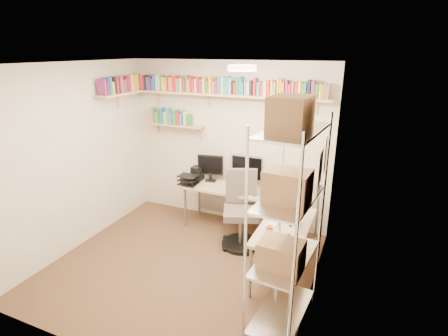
% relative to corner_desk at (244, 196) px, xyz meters
% --- Properties ---
extents(ground, '(3.20, 3.20, 0.00)m').
position_rel_corner_desk_xyz_m(ground, '(-0.48, -0.96, -0.67)').
color(ground, '#48351F').
rests_on(ground, ground).
extents(room_shell, '(3.24, 3.04, 2.52)m').
position_rel_corner_desk_xyz_m(room_shell, '(-0.47, -0.96, 0.88)').
color(room_shell, beige).
rests_on(room_shell, ground).
extents(wall_shelves, '(3.12, 1.09, 0.79)m').
position_rel_corner_desk_xyz_m(wall_shelves, '(-0.92, 0.33, 1.36)').
color(wall_shelves, tan).
rests_on(wall_shelves, ground).
extents(corner_desk, '(2.09, 1.73, 1.18)m').
position_rel_corner_desk_xyz_m(corner_desk, '(0.00, 0.00, 0.00)').
color(corner_desk, tan).
rests_on(corner_desk, ground).
extents(office_chair, '(0.62, 0.62, 1.08)m').
position_rel_corner_desk_xyz_m(office_chair, '(0.02, -0.15, -0.22)').
color(office_chair, black).
rests_on(office_chair, ground).
extents(wire_rack, '(0.53, 0.95, 2.30)m').
position_rel_corner_desk_xyz_m(wire_rack, '(0.94, -1.53, 0.75)').
color(wire_rack, silver).
rests_on(wire_rack, ground).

